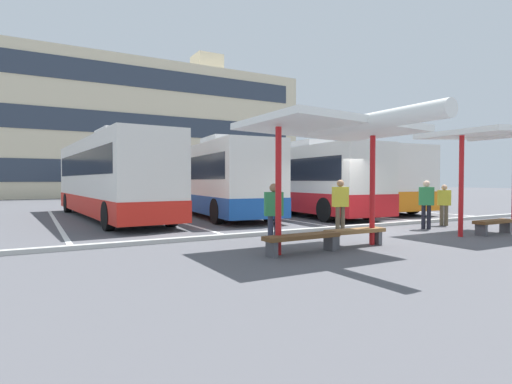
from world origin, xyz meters
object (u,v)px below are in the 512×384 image
Objects in this scene: coach_bus_2 at (293,181)px; waiting_shelter_1 at (498,135)px; coach_bus_1 at (213,180)px; waiting_passenger_0 at (340,202)px; waiting_passenger_3 at (426,201)px; bench_1 at (355,233)px; coach_bus_3 at (346,180)px; waiting_passenger_1 at (274,211)px; waiting_shelter_0 at (336,129)px; bench_0 at (302,239)px; waiting_passenger_2 at (444,202)px; bench_2 at (494,224)px; coach_bus_0 at (110,179)px.

waiting_shelter_1 is at bearing -84.79° from coach_bus_2.
waiting_passenger_0 is at bearing -83.29° from coach_bus_1.
bench_1 is at bearing -161.91° from waiting_passenger_3.
coach_bus_3 reaches higher than coach_bus_1.
bench_1 is 1.07× the size of waiting_passenger_1.
coach_bus_2 is at bearing 53.08° from waiting_passenger_1.
bench_0 is at bearing 172.12° from waiting_shelter_0.
coach_bus_1 is at bearing 115.83° from waiting_passenger_3.
bench_0 is 1.22m from waiting_passenger_1.
coach_bus_2 is 7.75m from waiting_passenger_2.
coach_bus_3 is 14.74m from bench_0.
waiting_passenger_3 reaches higher than waiting_passenger_2.
bench_1 is 1.12× the size of waiting_passenger_2.
coach_bus_1 reaches higher than waiting_shelter_0.
coach_bus_1 reaches higher than bench_0.
waiting_passenger_1 is at bearing -104.16° from coach_bus_1.
bench_2 is at bearing -108.77° from waiting_passenger_2.
coach_bus_0 is 13.10m from waiting_passenger_3.
coach_bus_0 reaches higher than coach_bus_2.
coach_bus_1 is 6.37× the size of bench_1.
waiting_passenger_1 is (-1.01, 1.19, -1.98)m from waiting_shelter_0.
waiting_shelter_0 is 2.83× the size of bench_2.
coach_bus_0 is at bearing 101.94° from bench_0.
waiting_shelter_0 is 7.76m from waiting_passenger_2.
coach_bus_1 is 11.94m from waiting_shelter_1.
coach_bus_0 is at bearing 102.55° from waiting_passenger_1.
waiting_shelter_1 is 2.69× the size of bench_2.
coach_bus_3 is 14.05m from waiting_passenger_1.
bench_2 is at bearing -68.38° from waiting_passenger_3.
coach_bus_1 is at bearing 87.46° from bench_1.
bench_1 is 6.13m from waiting_shelter_1.
bench_0 is at bearing -123.29° from coach_bus_2.
bench_0 is 1.15× the size of bench_1.
waiting_passenger_3 is at bearing 5.51° from waiting_passenger_1.
coach_bus_2 is at bearing -11.12° from coach_bus_1.
coach_bus_2 is at bearing 95.26° from bench_2.
coach_bus_3 is (8.24, -0.21, 0.02)m from coach_bus_1.
waiting_passenger_2 is (0.79, 2.43, -2.23)m from waiting_shelter_1.
waiting_passenger_0 is (2.31, 2.50, -1.91)m from waiting_shelter_0.
bench_0 is at bearing -78.06° from coach_bus_0.
waiting_passenger_2 is at bearing 15.38° from waiting_passenger_3.
waiting_shelter_0 is at bearing -132.69° from waiting_passenger_0.
waiting_shelter_1 reaches higher than bench_1.
bench_2 is at bearing -84.74° from coach_bus_2.
coach_bus_0 reaches higher than bench_0.
coach_bus_1 is 4.16m from coach_bus_2.
coach_bus_3 reaches higher than waiting_passenger_0.
waiting_passenger_3 is (3.29, -0.67, -0.02)m from waiting_passenger_0.
waiting_passenger_1 is at bearing -158.51° from waiting_passenger_0.
waiting_shelter_0 is (-1.36, -10.58, 1.22)m from coach_bus_1.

